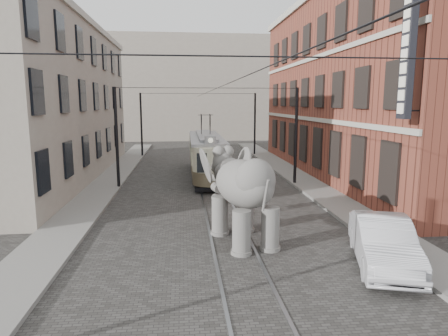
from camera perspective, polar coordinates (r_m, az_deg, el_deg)
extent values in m
plane|color=#3E3C39|center=(18.32, -0.38, -6.66)|extent=(120.00, 120.00, 0.00)
cube|color=slate|center=(19.78, 17.28, -5.65)|extent=(2.00, 60.00, 0.15)
cube|color=slate|center=(18.84, -20.60, -6.59)|extent=(2.00, 60.00, 0.15)
cube|color=brown|center=(29.41, 20.00, 10.68)|extent=(8.00, 26.00, 12.00)
cube|color=gray|center=(29.04, -24.90, 8.43)|extent=(7.00, 24.00, 10.00)
cube|color=gray|center=(57.57, -4.33, 11.35)|extent=(28.00, 10.00, 14.00)
imported|color=silver|center=(13.53, 22.13, -9.93)|extent=(2.90, 4.88, 1.52)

